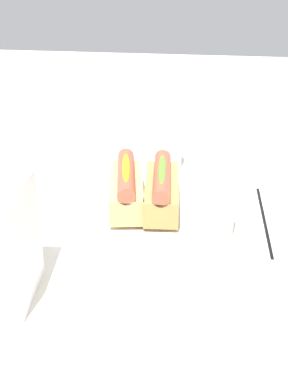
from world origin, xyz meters
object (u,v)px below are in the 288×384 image
hotdog_back (126,188)px  napkin_box (11,244)px  chopstick_near (264,219)px  hotdog_front (162,187)px  serving_bowl (144,211)px  water_glass (164,147)px

hotdog_back → napkin_box: napkin_box is taller
chopstick_near → hotdog_back: bearing=95.0°
hotdog_front → napkin_box: bearing=142.5°
serving_bowl → napkin_box: bearing=146.9°
napkin_box → water_glass: bearing=-23.1°
napkin_box → chopstick_near: bearing=-58.3°
serving_bowl → napkin_box: napkin_box is taller
hotdog_front → hotdog_back: (-0.01, 0.05, 0.00)m
serving_bowl → water_glass: size_ratio=3.04×
serving_bowl → napkin_box: (-0.21, 0.14, 0.06)m
hotdog_front → water_glass: hotdog_front is taller
serving_bowl → water_glass: bearing=-3.5°
napkin_box → chopstick_near: (0.23, -0.32, -0.07)m
serving_bowl → napkin_box: size_ratio=1.83×
serving_bowl → hotdog_front: (0.00, -0.03, 0.04)m
hotdog_front → water_glass: 0.20m
serving_bowl → hotdog_front: bearing=-82.1°
hotdog_back → napkin_box: size_ratio=1.04×
water_glass → napkin_box: (-0.41, 0.15, 0.03)m
water_glass → chopstick_near: water_glass is taller
serving_bowl → hotdog_back: (-0.00, 0.03, 0.04)m
water_glass → napkin_box: 0.44m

